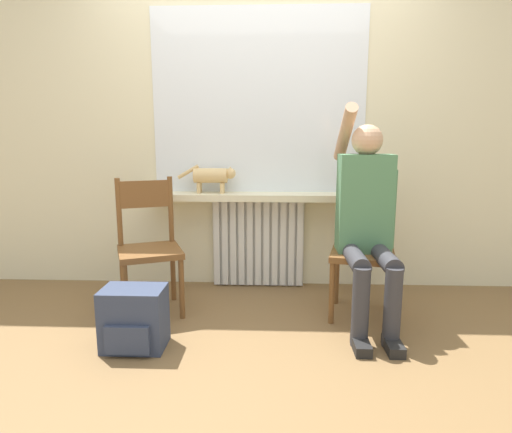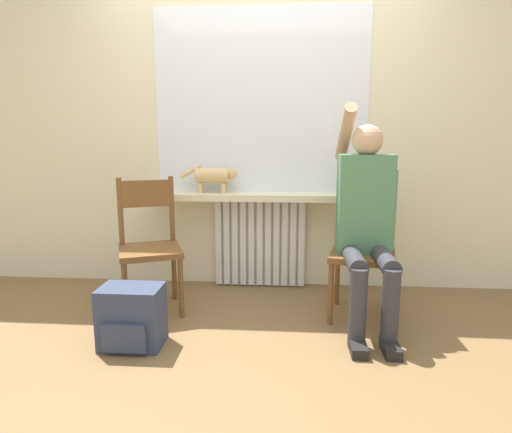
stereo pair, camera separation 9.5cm
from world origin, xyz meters
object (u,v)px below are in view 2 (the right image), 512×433
chair_right (363,248)px  cat (214,176)px  chair_left (149,244)px  backpack (132,317)px  person (367,216)px

chair_right → cat: bearing=168.9°
chair_left → chair_right: (1.45, 0.00, 0.00)m
chair_left → backpack: chair_left is taller
cat → chair_right: bearing=-24.1°
chair_right → cat: 1.25m
chair_left → person: size_ratio=0.65×
chair_left → backpack: 0.62m
backpack → cat: bearing=73.0°
chair_left → cat: bearing=29.6°
chair_left → person: person is taller
chair_left → backpack: bearing=-105.8°
chair_right → person: person is taller
chair_left → backpack: (0.06, -0.55, -0.29)m
person → backpack: size_ratio=3.97×
cat → backpack: size_ratio=1.28×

